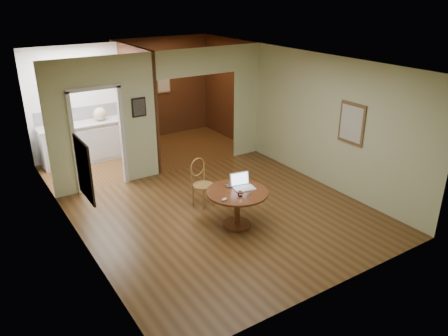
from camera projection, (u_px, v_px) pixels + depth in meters
floor at (229, 216)px, 8.03m from camera, size 5.00×5.00×0.00m
room_shell at (135, 114)px, 9.70m from camera, size 5.20×7.50×5.00m
dining_table at (237, 200)px, 7.54m from camera, size 1.07×1.07×0.67m
chair at (201, 180)px, 8.28m from camera, size 0.48×0.48×0.94m
open_laptop at (242, 184)px, 7.59m from camera, size 0.40×0.37×0.25m
closed_laptop at (235, 186)px, 7.65m from camera, size 0.33×0.24×0.02m
mouse at (224, 199)px, 7.14m from camera, size 0.12×0.08×0.04m
wine_glass at (240, 193)px, 7.28m from camera, size 0.10×0.10×0.11m
pen at (249, 195)px, 7.34m from camera, size 0.13×0.07×0.01m
kitchen_cabinet at (85, 142)px, 10.43m from camera, size 2.06×0.60×0.94m
grocery_bag at (100, 114)px, 10.41m from camera, size 0.36×0.32×0.32m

